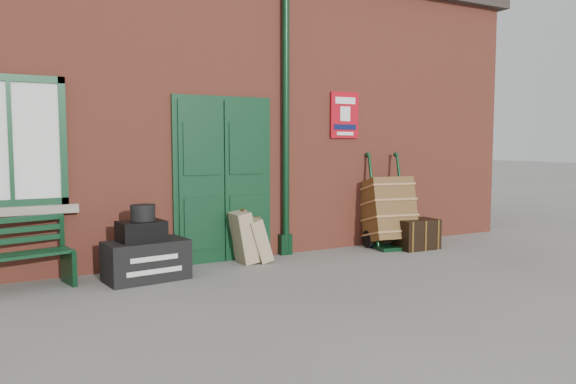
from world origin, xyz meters
TOP-DOWN VIEW (x-y plane):
  - ground at (0.00, 0.00)m, footprint 80.00×80.00m
  - station_building at (-0.00, 3.49)m, footprint 10.30×4.30m
  - bench at (-3.01, 1.08)m, footprint 1.40×0.68m
  - houdini_trunk at (-1.53, 0.89)m, footprint 1.00×0.62m
  - strongbox at (-1.58, 0.89)m, footprint 0.56×0.43m
  - hatbox at (-1.55, 0.92)m, footprint 0.31×0.31m
  - suitcase_back at (-0.12, 1.25)m, footprint 0.33×0.50m
  - suitcase_front at (0.06, 1.18)m, footprint 0.36×0.46m
  - porter_trolley at (2.34, 1.18)m, footprint 0.82×0.87m
  - dark_trunk at (2.63, 0.85)m, footprint 0.65×0.43m

SIDE VIEW (x-z plane):
  - ground at x=0.00m, z-range 0.00..0.00m
  - dark_trunk at x=2.63m, z-range 0.00..0.46m
  - houdini_trunk at x=-1.53m, z-range 0.00..0.47m
  - suitcase_front at x=0.06m, z-range 0.00..0.61m
  - suitcase_back at x=-0.12m, z-range 0.00..0.71m
  - bench at x=-3.01m, z-range 0.00..0.84m
  - porter_trolley at x=2.34m, z-range -0.16..1.28m
  - strongbox at x=-1.58m, z-range 0.47..0.71m
  - hatbox at x=-1.55m, z-range 0.71..0.90m
  - station_building at x=0.00m, z-range -0.02..4.34m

